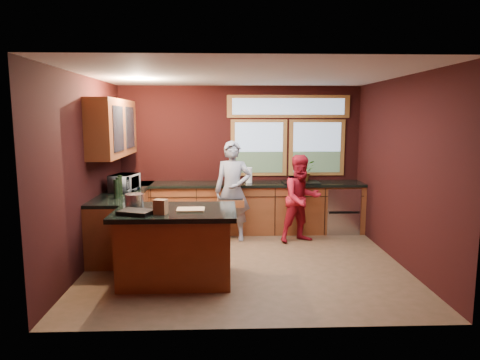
{
  "coord_description": "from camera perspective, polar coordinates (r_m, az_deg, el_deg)",
  "views": [
    {
      "loc": [
        -0.29,
        -6.05,
        2.12
      ],
      "look_at": [
        -0.06,
        0.4,
        1.17
      ],
      "focal_mm": 32.0,
      "sensor_mm": 36.0,
      "label": 1
    }
  ],
  "objects": [
    {
      "name": "island",
      "position": [
        5.68,
        -8.5,
        -8.52
      ],
      "size": [
        1.55,
        1.05,
        0.95
      ],
      "color": "brown",
      "rests_on": "floor"
    },
    {
      "name": "potted_plant",
      "position": [
        8.0,
        8.61,
        1.18
      ],
      "size": [
        0.36,
        0.32,
        0.41
      ],
      "primitive_type": "imported",
      "color": "#999999",
      "rests_on": "back_counter"
    },
    {
      "name": "black_tray",
      "position": [
        5.39,
        -13.69,
        -4.19
      ],
      "size": [
        0.47,
        0.4,
        0.05
      ],
      "primitive_type": "cube",
      "rotation": [
        0.0,
        0.0,
        -0.34
      ],
      "color": "black",
      "rests_on": "island"
    },
    {
      "name": "room_shell",
      "position": [
        6.39,
        -4.79,
        5.45
      ],
      "size": [
        4.52,
        4.02,
        2.71
      ],
      "color": "black",
      "rests_on": "ground"
    },
    {
      "name": "person_grey",
      "position": [
        7.37,
        -0.97,
        -1.46
      ],
      "size": [
        0.68,
        0.49,
        1.72
      ],
      "primitive_type": "imported",
      "rotation": [
        0.0,
        0.0,
        -0.13
      ],
      "color": "slate",
      "rests_on": "floor"
    },
    {
      "name": "person_red",
      "position": [
        7.34,
        8.19,
        -2.49
      ],
      "size": [
        0.88,
        0.78,
        1.49
      ],
      "primitive_type": "imported",
      "rotation": [
        0.0,
        0.0,
        0.35
      ],
      "color": "maroon",
      "rests_on": "floor"
    },
    {
      "name": "left_counter",
      "position": [
        7.29,
        -15.18,
        -5.04
      ],
      "size": [
        0.64,
        2.3,
        0.93
      ],
      "color": "brown",
      "rests_on": "floor"
    },
    {
      "name": "stock_pot",
      "position": [
        5.78,
        -13.89,
        -2.69
      ],
      "size": [
        0.24,
        0.24,
        0.18
      ],
      "primitive_type": "cylinder",
      "color": "#B8B8BD",
      "rests_on": "island"
    },
    {
      "name": "cutting_board",
      "position": [
        5.5,
        -6.59,
        -3.92
      ],
      "size": [
        0.35,
        0.26,
        0.02
      ],
      "primitive_type": "cube",
      "rotation": [
        0.0,
        0.0,
        0.01
      ],
      "color": "tan",
      "rests_on": "island"
    },
    {
      "name": "paper_towel",
      "position": [
        7.84,
        1.19,
        0.66
      ],
      "size": [
        0.12,
        0.12,
        0.28
      ],
      "primitive_type": "cylinder",
      "color": "white",
      "rests_on": "back_counter"
    },
    {
      "name": "paper_bag",
      "position": [
        5.32,
        -10.54,
        -3.53
      ],
      "size": [
        0.18,
        0.16,
        0.18
      ],
      "primitive_type": "cube",
      "rotation": [
        0.0,
        0.0,
        -0.28
      ],
      "color": "brown",
      "rests_on": "island"
    },
    {
      "name": "floor",
      "position": [
        6.42,
        0.7,
        -10.92
      ],
      "size": [
        4.5,
        4.5,
        0.0
      ],
      "primitive_type": "plane",
      "color": "brown",
      "rests_on": "ground"
    },
    {
      "name": "microwave",
      "position": [
        7.16,
        -15.15,
        -0.37
      ],
      "size": [
        0.44,
        0.57,
        0.28
      ],
      "primitive_type": "imported",
      "rotation": [
        0.0,
        0.0,
        1.34
      ],
      "color": "#999999",
      "rests_on": "left_counter"
    },
    {
      "name": "back_counter",
      "position": [
        7.94,
        1.56,
        -3.68
      ],
      "size": [
        4.5,
        0.64,
        0.93
      ],
      "color": "brown",
      "rests_on": "floor"
    }
  ]
}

